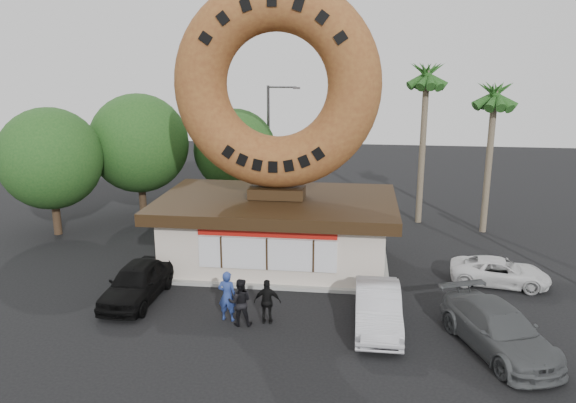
{
  "coord_description": "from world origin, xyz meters",
  "views": [
    {
      "loc": [
        3.74,
        -19.47,
        9.78
      ],
      "look_at": [
        0.78,
        4.0,
        3.64
      ],
      "focal_mm": 35.0,
      "sensor_mm": 36.0,
      "label": 1
    }
  ],
  "objects_px": {
    "giant_donut": "(276,85)",
    "person_center": "(240,302)",
    "street_lamp": "(271,141)",
    "car_black": "(137,282)",
    "person_right": "(267,302)",
    "car_grey": "(499,330)",
    "donut_shop": "(277,228)",
    "car_silver": "(378,308)",
    "person_left": "(227,296)",
    "car_white": "(500,272)"
  },
  "relations": [
    {
      "from": "person_center",
      "to": "car_silver",
      "type": "height_order",
      "value": "person_center"
    },
    {
      "from": "person_center",
      "to": "person_right",
      "type": "xyz_separation_m",
      "value": [
        0.98,
        0.26,
        -0.05
      ]
    },
    {
      "from": "person_center",
      "to": "car_black",
      "type": "xyz_separation_m",
      "value": [
        -4.66,
        1.62,
        -0.13
      ]
    },
    {
      "from": "street_lamp",
      "to": "person_left",
      "type": "distance_m",
      "value": 16.68
    },
    {
      "from": "giant_donut",
      "to": "car_black",
      "type": "xyz_separation_m",
      "value": [
        -5.1,
        -4.98,
        -7.73
      ]
    },
    {
      "from": "car_grey",
      "to": "car_silver",
      "type": "bearing_deg",
      "value": 143.3
    },
    {
      "from": "street_lamp",
      "to": "car_silver",
      "type": "relative_size",
      "value": 1.71
    },
    {
      "from": "donut_shop",
      "to": "person_right",
      "type": "xyz_separation_m",
      "value": [
        0.55,
        -6.32,
        -0.9
      ]
    },
    {
      "from": "person_center",
      "to": "car_black",
      "type": "bearing_deg",
      "value": -26.44
    },
    {
      "from": "car_black",
      "to": "car_white",
      "type": "xyz_separation_m",
      "value": [
        15.2,
        3.59,
        -0.2
      ]
    },
    {
      "from": "giant_donut",
      "to": "person_right",
      "type": "xyz_separation_m",
      "value": [
        0.55,
        -6.34,
        -7.64
      ]
    },
    {
      "from": "donut_shop",
      "to": "street_lamp",
      "type": "height_order",
      "value": "street_lamp"
    },
    {
      "from": "giant_donut",
      "to": "car_black",
      "type": "height_order",
      "value": "giant_donut"
    },
    {
      "from": "car_silver",
      "to": "car_black",
      "type": "bearing_deg",
      "value": 172.62
    },
    {
      "from": "street_lamp",
      "to": "car_black",
      "type": "distance_m",
      "value": 15.77
    },
    {
      "from": "person_left",
      "to": "car_silver",
      "type": "height_order",
      "value": "person_left"
    },
    {
      "from": "person_right",
      "to": "car_grey",
      "type": "height_order",
      "value": "person_right"
    },
    {
      "from": "person_center",
      "to": "car_black",
      "type": "height_order",
      "value": "person_center"
    },
    {
      "from": "car_silver",
      "to": "donut_shop",
      "type": "bearing_deg",
      "value": 126.63
    },
    {
      "from": "person_right",
      "to": "car_black",
      "type": "relative_size",
      "value": 0.38
    },
    {
      "from": "car_silver",
      "to": "car_white",
      "type": "relative_size",
      "value": 1.11
    },
    {
      "from": "person_left",
      "to": "car_white",
      "type": "height_order",
      "value": "person_left"
    },
    {
      "from": "street_lamp",
      "to": "car_silver",
      "type": "bearing_deg",
      "value": -68.1
    },
    {
      "from": "street_lamp",
      "to": "car_white",
      "type": "distance_m",
      "value": 16.97
    },
    {
      "from": "car_white",
      "to": "giant_donut",
      "type": "bearing_deg",
      "value": 91.2
    },
    {
      "from": "car_black",
      "to": "car_silver",
      "type": "relative_size",
      "value": 0.98
    },
    {
      "from": "person_left",
      "to": "car_silver",
      "type": "distance_m",
      "value": 5.65
    },
    {
      "from": "car_black",
      "to": "car_silver",
      "type": "xyz_separation_m",
      "value": [
        9.75,
        -1.19,
        -0.01
      ]
    },
    {
      "from": "person_center",
      "to": "car_silver",
      "type": "xyz_separation_m",
      "value": [
        5.08,
        0.43,
        -0.14
      ]
    },
    {
      "from": "person_right",
      "to": "car_white",
      "type": "distance_m",
      "value": 10.76
    },
    {
      "from": "donut_shop",
      "to": "street_lamp",
      "type": "relative_size",
      "value": 1.4
    },
    {
      "from": "street_lamp",
      "to": "person_center",
      "type": "relative_size",
      "value": 4.37
    },
    {
      "from": "donut_shop",
      "to": "person_right",
      "type": "relative_size",
      "value": 6.45
    },
    {
      "from": "car_grey",
      "to": "street_lamp",
      "type": "bearing_deg",
      "value": 100.72
    },
    {
      "from": "giant_donut",
      "to": "car_black",
      "type": "relative_size",
      "value": 2.04
    },
    {
      "from": "person_left",
      "to": "car_silver",
      "type": "xyz_separation_m",
      "value": [
        5.64,
        0.12,
        -0.22
      ]
    },
    {
      "from": "person_center",
      "to": "person_right",
      "type": "bearing_deg",
      "value": -172.26
    },
    {
      "from": "person_right",
      "to": "car_silver",
      "type": "bearing_deg",
      "value": 179.89
    },
    {
      "from": "car_silver",
      "to": "car_grey",
      "type": "xyz_separation_m",
      "value": [
        4.04,
        -1.17,
        -0.01
      ]
    },
    {
      "from": "street_lamp",
      "to": "car_silver",
      "type": "distance_m",
      "value": 17.82
    },
    {
      "from": "street_lamp",
      "to": "car_grey",
      "type": "xyz_separation_m",
      "value": [
        10.54,
        -17.34,
        -3.72
      ]
    },
    {
      "from": "street_lamp",
      "to": "person_right",
      "type": "relative_size",
      "value": 4.61
    },
    {
      "from": "giant_donut",
      "to": "street_lamp",
      "type": "bearing_deg",
      "value": 100.51
    },
    {
      "from": "giant_donut",
      "to": "person_center",
      "type": "height_order",
      "value": "giant_donut"
    },
    {
      "from": "car_grey",
      "to": "car_white",
      "type": "relative_size",
      "value": 1.25
    },
    {
      "from": "street_lamp",
      "to": "person_left",
      "type": "bearing_deg",
      "value": -86.99
    },
    {
      "from": "car_silver",
      "to": "giant_donut",
      "type": "bearing_deg",
      "value": 126.56
    },
    {
      "from": "person_center",
      "to": "car_silver",
      "type": "distance_m",
      "value": 5.1
    },
    {
      "from": "car_black",
      "to": "car_white",
      "type": "bearing_deg",
      "value": 14.79
    },
    {
      "from": "person_center",
      "to": "car_black",
      "type": "distance_m",
      "value": 4.94
    }
  ]
}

